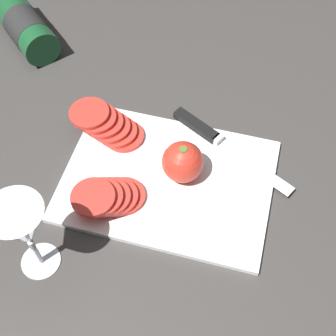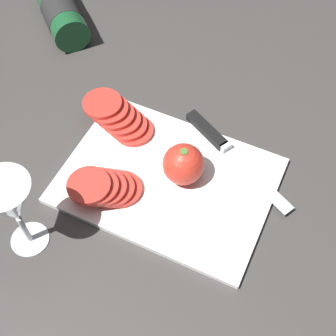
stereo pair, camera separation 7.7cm
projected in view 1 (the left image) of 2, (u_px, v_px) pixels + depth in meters
ground_plane at (180, 185)px, 0.80m from camera, size 3.00×3.00×0.00m
cutting_board at (168, 180)px, 0.80m from camera, size 0.35×0.25×0.01m
wine_bottle at (23, 23)px, 0.98m from camera, size 0.27×0.24×0.08m
wine_glass at (23, 229)px, 0.63m from camera, size 0.08×0.08×0.16m
whole_tomato at (185, 162)px, 0.77m from camera, size 0.07×0.07×0.07m
knife at (210, 134)px, 0.84m from camera, size 0.23×0.14×0.01m
tomato_slice_stack_near at (107, 125)px, 0.83m from camera, size 0.13×0.07×0.05m
tomato_slice_stack_far at (109, 197)px, 0.75m from camera, size 0.11×0.10×0.04m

